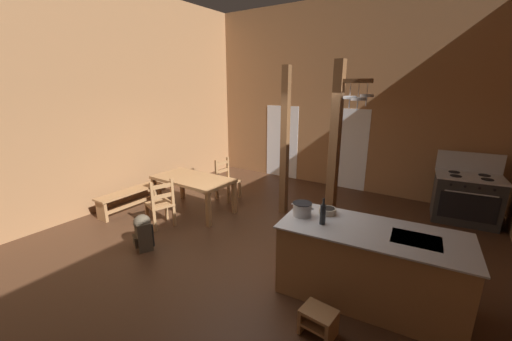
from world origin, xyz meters
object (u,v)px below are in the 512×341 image
object	(u,v)px
backpack	(143,231)
ladderback_chair_by_post	(161,204)
mixing_bowl_on_counter	(328,211)
bottle_tall_on_counter	(323,214)
dining_table	(193,182)
ladderback_chair_near_window	(227,180)
bench_along_left_wall	(131,196)
stove_range	(466,198)
stockpot_on_counter	(302,209)
kitchen_island	(368,265)
step_stool	(318,320)

from	to	relation	value
backpack	ladderback_chair_by_post	bearing A→B (deg)	119.96
mixing_bowl_on_counter	bottle_tall_on_counter	size ratio (longest dim) A/B	0.67
mixing_bowl_on_counter	bottle_tall_on_counter	world-z (taller)	bottle_tall_on_counter
dining_table	ladderback_chair_near_window	bearing A→B (deg)	83.46
dining_table	ladderback_chair_by_post	world-z (taller)	ladderback_chair_by_post
bench_along_left_wall	mixing_bowl_on_counter	world-z (taller)	mixing_bowl_on_counter
ladderback_chair_near_window	bench_along_left_wall	world-z (taller)	ladderback_chair_near_window
stove_range	stockpot_on_counter	world-z (taller)	stove_range
ladderback_chair_by_post	backpack	distance (m)	0.84
ladderback_chair_by_post	kitchen_island	bearing A→B (deg)	1.05
kitchen_island	dining_table	size ratio (longest dim) A/B	1.30
dining_table	bench_along_left_wall	distance (m)	1.41
kitchen_island	stockpot_on_counter	bearing A→B (deg)	-175.17
ladderback_chair_near_window	bench_along_left_wall	bearing A→B (deg)	-127.05
stockpot_on_counter	bottle_tall_on_counter	world-z (taller)	bottle_tall_on_counter
backpack	mixing_bowl_on_counter	size ratio (longest dim) A/B	2.61
ladderback_chair_near_window	dining_table	bearing A→B (deg)	-96.54
stove_range	step_stool	size ratio (longest dim) A/B	3.44
ladderback_chair_near_window	bottle_tall_on_counter	xyz separation A→B (m)	(3.13, -1.96, 0.62)
ladderback_chair_near_window	kitchen_island	bearing A→B (deg)	-25.89
step_stool	dining_table	xyz separation A→B (m)	(-3.53, 1.71, 0.47)
stockpot_on_counter	mixing_bowl_on_counter	distance (m)	0.36
kitchen_island	stove_range	bearing A→B (deg)	73.49
stockpot_on_counter	mixing_bowl_on_counter	world-z (taller)	stockpot_on_counter
step_stool	ladderback_chair_by_post	xyz separation A→B (m)	(-3.51, 0.83, 0.27)
kitchen_island	stove_range	world-z (taller)	stove_range
dining_table	stockpot_on_counter	distance (m)	3.08
ladderback_chair_by_post	bench_along_left_wall	bearing A→B (deg)	171.98
ladderback_chair_by_post	bench_along_left_wall	size ratio (longest dim) A/B	0.65
kitchen_island	bottle_tall_on_counter	world-z (taller)	bottle_tall_on_counter
stove_range	dining_table	distance (m)	5.47
ladderback_chair_by_post	backpack	size ratio (longest dim) A/B	1.59
kitchen_island	stove_range	size ratio (longest dim) A/B	1.70
step_stool	backpack	world-z (taller)	backpack
kitchen_island	backpack	bearing A→B (deg)	-166.84
ladderback_chair_near_window	backpack	size ratio (longest dim) A/B	1.59
kitchen_island	bottle_tall_on_counter	xyz separation A→B (m)	(-0.56, -0.17, 0.61)
backpack	bottle_tall_on_counter	bearing A→B (deg)	12.36
step_stool	ladderback_chair_by_post	size ratio (longest dim) A/B	0.40
ladderback_chair_near_window	ladderback_chair_by_post	world-z (taller)	same
backpack	bottle_tall_on_counter	world-z (taller)	bottle_tall_on_counter
ladderback_chair_by_post	bench_along_left_wall	xyz separation A→B (m)	(-1.19, 0.17, -0.15)
dining_table	ladderback_chair_by_post	xyz separation A→B (m)	(0.02, -0.88, -0.20)
dining_table	bench_along_left_wall	bearing A→B (deg)	-148.41
dining_table	stockpot_on_counter	bearing A→B (deg)	-16.94
step_stool	ladderback_chair_near_window	bearing A→B (deg)	141.85
ladderback_chair_near_window	bottle_tall_on_counter	world-z (taller)	bottle_tall_on_counter
ladderback_chair_near_window	bottle_tall_on_counter	bearing A→B (deg)	-32.08
kitchen_island	backpack	xyz separation A→B (m)	(-3.36, -0.79, -0.15)
bench_along_left_wall	ladderback_chair_near_window	bearing A→B (deg)	52.95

